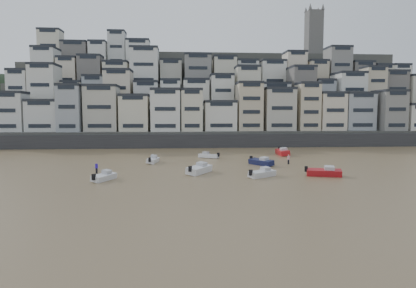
{
  "coord_description": "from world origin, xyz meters",
  "views": [
    {
      "loc": [
        0.13,
        -30.81,
        9.38
      ],
      "look_at": [
        4.78,
        30.0,
        4.0
      ],
      "focal_mm": 32.0,
      "sensor_mm": 36.0,
      "label": 1
    }
  ],
  "objects": [
    {
      "name": "ground",
      "position": [
        0.0,
        0.0,
        0.0
      ],
      "size": [
        400.0,
        400.0,
        0.0
      ],
      "primitive_type": "plane",
      "color": "#8F764D",
      "rests_on": "ground"
    },
    {
      "name": "boat_j",
      "position": [
        -10.2,
        19.91,
        0.63
      ],
      "size": [
        3.32,
        4.81,
        1.26
      ],
      "primitive_type": null,
      "rotation": [
        0.0,
        0.0,
        1.13
      ],
      "color": "silver",
      "rests_on": "ground"
    },
    {
      "name": "person_pink",
      "position": [
        19.41,
        33.28,
        0.87
      ],
      "size": [
        0.44,
        0.44,
        1.74
      ],
      "primitive_type": null,
      "color": "#D697A3",
      "rests_on": "ground"
    },
    {
      "name": "boat_b",
      "position": [
        20.98,
        20.9,
        0.73
      ],
      "size": [
        5.61,
        3.17,
        1.45
      ],
      "primitive_type": null,
      "rotation": [
        0.0,
        0.0,
        -0.28
      ],
      "color": "#A4141A",
      "rests_on": "ground"
    },
    {
      "name": "boat_i",
      "position": [
        22.22,
        47.16,
        0.87
      ],
      "size": [
        2.3,
        6.46,
        1.74
      ],
      "primitive_type": null,
      "rotation": [
        0.0,
        0.0,
        -1.6
      ],
      "color": "#B2151B",
      "rests_on": "ground"
    },
    {
      "name": "person_blue",
      "position": [
        -12.47,
        25.75,
        0.87
      ],
      "size": [
        0.44,
        0.44,
        1.74
      ],
      "primitive_type": null,
      "color": "#2E18B9",
      "rests_on": "ground"
    },
    {
      "name": "boat_e",
      "position": [
        14.31,
        32.57,
        0.73
      ],
      "size": [
        4.38,
        5.45,
        1.46
      ],
      "primitive_type": null,
      "rotation": [
        0.0,
        0.0,
        -1.0
      ],
      "color": "#141940",
      "rests_on": "ground"
    },
    {
      "name": "hillside",
      "position": [
        14.73,
        104.84,
        13.01
      ],
      "size": [
        141.04,
        66.0,
        50.0
      ],
      "color": "#4C4C47",
      "rests_on": "ground"
    },
    {
      "name": "boat_h",
      "position": [
        5.9,
        43.12,
        0.61
      ],
      "size": [
        4.66,
        3.4,
        1.22
      ],
      "primitive_type": null,
      "rotation": [
        0.0,
        0.0,
        2.65
      ],
      "color": "white",
      "rests_on": "ground"
    },
    {
      "name": "boat_c",
      "position": [
        3.05,
        24.74,
        0.82
      ],
      "size": [
        4.78,
        6.16,
        1.64
      ],
      "primitive_type": null,
      "rotation": [
        0.0,
        0.0,
        1.03
      ],
      "color": "silver",
      "rests_on": "ground"
    },
    {
      "name": "boat_f",
      "position": [
        -4.78,
        36.87,
        0.64
      ],
      "size": [
        2.43,
        4.92,
        1.29
      ],
      "primitive_type": null,
      "rotation": [
        0.0,
        0.0,
        1.38
      ],
      "color": "silver",
      "rests_on": "ground"
    },
    {
      "name": "harbor_wall",
      "position": [
        10.0,
        65.0,
        1.75
      ],
      "size": [
        140.0,
        3.0,
        3.5
      ],
      "primitive_type": "cube",
      "color": "#38383A",
      "rests_on": "ground"
    },
    {
      "name": "boat_a",
      "position": [
        11.87,
        20.91,
        0.67
      ],
      "size": [
        4.98,
        4.12,
        1.35
      ],
      "primitive_type": null,
      "rotation": [
        0.0,
        0.0,
        0.6
      ],
      "color": "silver",
      "rests_on": "ground"
    }
  ]
}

